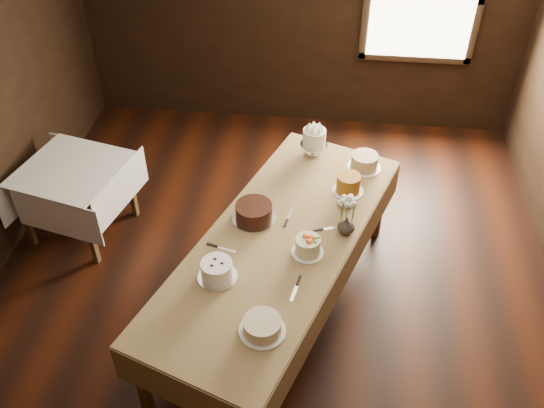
{
  "coord_description": "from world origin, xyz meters",
  "views": [
    {
      "loc": [
        0.41,
        -3.32,
        3.98
      ],
      "look_at": [
        0.0,
        0.2,
        0.95
      ],
      "focal_mm": 38.89,
      "sensor_mm": 36.0,
      "label": 1
    }
  ],
  "objects_px": {
    "cake_flowers": "(308,247)",
    "cake_server_c": "(290,213)",
    "cake_cream": "(262,327)",
    "cake_server_d": "(332,228)",
    "cake_server_b": "(294,293)",
    "cake_speckled": "(364,162)",
    "side_table": "(72,176)",
    "cake_swirl": "(217,270)",
    "cake_server_e": "(227,249)",
    "cake_meringue": "(314,143)",
    "cake_chocolate": "(254,212)",
    "cake_caramel": "(348,191)",
    "display_table": "(279,245)",
    "flower_vase": "(346,226)"
  },
  "relations": [
    {
      "from": "cake_server_c",
      "to": "cake_server_e",
      "type": "distance_m",
      "value": 0.63
    },
    {
      "from": "cake_caramel",
      "to": "cake_flowers",
      "type": "relative_size",
      "value": 1.11
    },
    {
      "from": "cake_cream",
      "to": "cake_server_d",
      "type": "distance_m",
      "value": 1.13
    },
    {
      "from": "cake_server_c",
      "to": "cake_flowers",
      "type": "bearing_deg",
      "value": -149.34
    },
    {
      "from": "cake_speckled",
      "to": "cake_server_e",
      "type": "distance_m",
      "value": 1.54
    },
    {
      "from": "cake_swirl",
      "to": "cake_caramel",
      "type": "bearing_deg",
      "value": 45.86
    },
    {
      "from": "flower_vase",
      "to": "cake_cream",
      "type": "bearing_deg",
      "value": -117.27
    },
    {
      "from": "side_table",
      "to": "cake_swirl",
      "type": "height_order",
      "value": "cake_swirl"
    },
    {
      "from": "cake_flowers",
      "to": "side_table",
      "type": "bearing_deg",
      "value": 157.05
    },
    {
      "from": "cake_server_d",
      "to": "cake_server_e",
      "type": "relative_size",
      "value": 1.0
    },
    {
      "from": "side_table",
      "to": "cake_meringue",
      "type": "distance_m",
      "value": 2.24
    },
    {
      "from": "cake_swirl",
      "to": "cake_server_e",
      "type": "distance_m",
      "value": 0.29
    },
    {
      "from": "cake_flowers",
      "to": "cake_server_c",
      "type": "bearing_deg",
      "value": 111.95
    },
    {
      "from": "cake_server_e",
      "to": "display_table",
      "type": "bearing_deg",
      "value": 38.48
    },
    {
      "from": "cake_meringue",
      "to": "cake_server_b",
      "type": "xyz_separation_m",
      "value": [
        -0.03,
        -1.68,
        -0.12
      ]
    },
    {
      "from": "cake_server_d",
      "to": "cake_caramel",
      "type": "bearing_deg",
      "value": 52.45
    },
    {
      "from": "side_table",
      "to": "cake_chocolate",
      "type": "xyz_separation_m",
      "value": [
        1.78,
        -0.61,
        0.26
      ]
    },
    {
      "from": "display_table",
      "to": "cake_speckled",
      "type": "height_order",
      "value": "cake_speckled"
    },
    {
      "from": "cake_caramel",
      "to": "cake_swirl",
      "type": "distance_m",
      "value": 1.29
    },
    {
      "from": "cake_speckled",
      "to": "flower_vase",
      "type": "height_order",
      "value": "flower_vase"
    },
    {
      "from": "cake_meringue",
      "to": "cake_cream",
      "type": "bearing_deg",
      "value": -95.9
    },
    {
      "from": "cake_chocolate",
      "to": "cake_server_d",
      "type": "xyz_separation_m",
      "value": [
        0.62,
        -0.04,
        -0.06
      ]
    },
    {
      "from": "cake_meringue",
      "to": "cake_server_e",
      "type": "bearing_deg",
      "value": -113.52
    },
    {
      "from": "cake_meringue",
      "to": "cake_flowers",
      "type": "xyz_separation_m",
      "value": [
        0.03,
        -1.28,
        -0.05
      ]
    },
    {
      "from": "display_table",
      "to": "cake_server_b",
      "type": "xyz_separation_m",
      "value": [
        0.16,
        -0.53,
        0.07
      ]
    },
    {
      "from": "cake_chocolate",
      "to": "cake_server_b",
      "type": "distance_m",
      "value": 0.84
    },
    {
      "from": "side_table",
      "to": "cake_chocolate",
      "type": "relative_size",
      "value": 2.75
    },
    {
      "from": "cake_server_e",
      "to": "flower_vase",
      "type": "bearing_deg",
      "value": 33.74
    },
    {
      "from": "cake_flowers",
      "to": "cake_server_c",
      "type": "height_order",
      "value": "cake_flowers"
    },
    {
      "from": "cake_server_b",
      "to": "cake_speckled",
      "type": "bearing_deg",
      "value": 173.33
    },
    {
      "from": "cake_swirl",
      "to": "flower_vase",
      "type": "xyz_separation_m",
      "value": [
        0.9,
        0.57,
        0.0
      ]
    },
    {
      "from": "side_table",
      "to": "flower_vase",
      "type": "height_order",
      "value": "flower_vase"
    },
    {
      "from": "flower_vase",
      "to": "cake_flowers",
      "type": "bearing_deg",
      "value": -136.98
    },
    {
      "from": "cake_flowers",
      "to": "cake_cream",
      "type": "distance_m",
      "value": 0.79
    },
    {
      "from": "cake_server_c",
      "to": "cake_server_d",
      "type": "distance_m",
      "value": 0.37
    },
    {
      "from": "display_table",
      "to": "cake_server_b",
      "type": "relative_size",
      "value": 12.26
    },
    {
      "from": "cake_flowers",
      "to": "cake_chocolate",
      "type": "bearing_deg",
      "value": 143.1
    },
    {
      "from": "flower_vase",
      "to": "cake_swirl",
      "type": "bearing_deg",
      "value": -147.49
    },
    {
      "from": "side_table",
      "to": "cake_server_d",
      "type": "distance_m",
      "value": 2.49
    },
    {
      "from": "cake_cream",
      "to": "cake_server_e",
      "type": "relative_size",
      "value": 1.38
    },
    {
      "from": "cake_speckled",
      "to": "cake_flowers",
      "type": "xyz_separation_m",
      "value": [
        -0.42,
        -1.11,
        0.0
      ]
    },
    {
      "from": "display_table",
      "to": "side_table",
      "type": "distance_m",
      "value": 2.16
    },
    {
      "from": "cake_cream",
      "to": "flower_vase",
      "type": "relative_size",
      "value": 2.34
    },
    {
      "from": "cake_swirl",
      "to": "cake_cream",
      "type": "xyz_separation_m",
      "value": [
        0.38,
        -0.44,
        -0.02
      ]
    },
    {
      "from": "cake_chocolate",
      "to": "cake_server_c",
      "type": "distance_m",
      "value": 0.3
    },
    {
      "from": "cake_caramel",
      "to": "cake_server_b",
      "type": "bearing_deg",
      "value": -108.65
    },
    {
      "from": "cake_meringue",
      "to": "cake_cream",
      "type": "xyz_separation_m",
      "value": [
        -0.21,
        -2.03,
        -0.07
      ]
    },
    {
      "from": "cake_cream",
      "to": "cake_server_d",
      "type": "height_order",
      "value": "cake_cream"
    },
    {
      "from": "cake_speckled",
      "to": "cake_server_d",
      "type": "height_order",
      "value": "cake_speckled"
    },
    {
      "from": "cake_swirl",
      "to": "cake_server_c",
      "type": "xyz_separation_m",
      "value": [
        0.45,
        0.74,
        -0.07
      ]
    }
  ]
}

